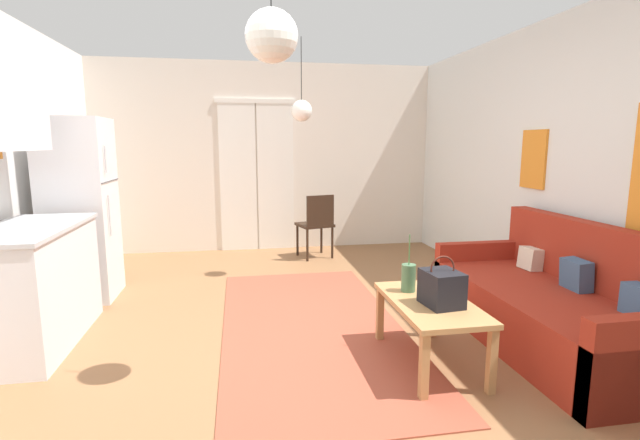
% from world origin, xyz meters
% --- Properties ---
extents(ground_plane, '(5.30, 7.44, 0.10)m').
position_xyz_m(ground_plane, '(0.00, 0.00, -0.05)').
color(ground_plane, '#8E603D').
extents(wall_back, '(4.90, 0.13, 2.62)m').
position_xyz_m(wall_back, '(-0.01, 3.47, 1.30)').
color(wall_back, silver).
rests_on(wall_back, ground_plane).
extents(wall_right, '(0.12, 7.04, 2.62)m').
position_xyz_m(wall_right, '(2.40, -0.01, 1.31)').
color(wall_right, silver).
rests_on(wall_right, ground_plane).
extents(area_rug, '(1.45, 3.12, 0.01)m').
position_xyz_m(area_rug, '(0.15, 0.43, 0.01)').
color(area_rug, '#9E4733').
rests_on(area_rug, ground_plane).
extents(couch, '(0.90, 2.00, 0.92)m').
position_xyz_m(couch, '(1.93, -0.22, 0.28)').
color(couch, maroon).
rests_on(couch, ground_plane).
extents(coffee_table, '(0.51, 0.95, 0.45)m').
position_xyz_m(coffee_table, '(0.85, -0.36, 0.39)').
color(coffee_table, '#B27F4C').
rests_on(coffee_table, ground_plane).
extents(bamboo_vase, '(0.10, 0.10, 0.42)m').
position_xyz_m(bamboo_vase, '(0.78, -0.13, 0.56)').
color(bamboo_vase, '#47704C').
rests_on(bamboo_vase, coffee_table).
extents(handbag, '(0.25, 0.29, 0.34)m').
position_xyz_m(handbag, '(0.88, -0.45, 0.57)').
color(handbag, black).
rests_on(handbag, coffee_table).
extents(refrigerator, '(0.61, 0.62, 1.75)m').
position_xyz_m(refrigerator, '(-1.94, 1.57, 0.88)').
color(refrigerator, white).
rests_on(refrigerator, ground_plane).
extents(kitchen_counter, '(0.62, 1.30, 2.14)m').
position_xyz_m(kitchen_counter, '(-2.00, 0.47, 0.82)').
color(kitchen_counter, silver).
rests_on(kitchen_counter, ground_plane).
extents(accent_chair, '(0.51, 0.50, 0.85)m').
position_xyz_m(accent_chair, '(0.59, 2.73, 0.48)').
color(accent_chair, black).
rests_on(accent_chair, ground_plane).
extents(pendant_lamp_near, '(0.30, 0.30, 0.66)m').
position_xyz_m(pendant_lamp_near, '(-0.21, -0.48, 2.11)').
color(pendant_lamp_near, black).
extents(pendant_lamp_far, '(0.23, 0.23, 0.88)m').
position_xyz_m(pendant_lamp_far, '(0.28, 1.87, 1.86)').
color(pendant_lamp_far, black).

